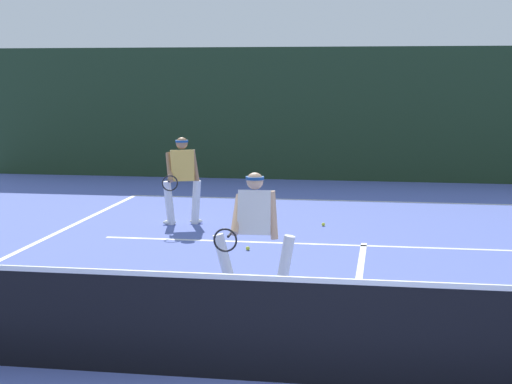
# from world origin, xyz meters

# --- Properties ---
(court_line_baseline_far) EXTENTS (10.93, 0.10, 0.01)m
(court_line_baseline_far) POSITION_xyz_m (0.00, 10.98, 0.00)
(court_line_baseline_far) COLOR white
(court_line_baseline_far) RESTS_ON ground_plane
(court_line_service) EXTENTS (8.91, 0.10, 0.01)m
(court_line_service) POSITION_xyz_m (0.00, 6.19, 0.00)
(court_line_service) COLOR white
(court_line_service) RESTS_ON ground_plane
(court_line_centre) EXTENTS (0.10, 6.40, 0.01)m
(court_line_centre) POSITION_xyz_m (0.00, 3.20, 0.00)
(court_line_centre) COLOR white
(court_line_centre) RESTS_ON ground_plane
(tennis_net) EXTENTS (11.97, 0.09, 1.09)m
(tennis_net) POSITION_xyz_m (0.00, 0.00, 0.52)
(tennis_net) COLOR #1E4723
(tennis_net) RESTS_ON ground_plane
(player_near) EXTENTS (1.07, 0.87, 1.60)m
(player_near) POSITION_xyz_m (-1.29, 2.87, 0.88)
(player_near) COLOR silver
(player_near) RESTS_ON ground_plane
(player_far) EXTENTS (0.76, 0.92, 1.66)m
(player_far) POSITION_xyz_m (-3.45, 7.60, 0.91)
(player_far) COLOR silver
(player_far) RESTS_ON ground_plane
(tennis_ball) EXTENTS (0.07, 0.07, 0.07)m
(tennis_ball) POSITION_xyz_m (-1.84, 5.54, 0.03)
(tennis_ball) COLOR #D1E033
(tennis_ball) RESTS_ON ground_plane
(tennis_ball_extra) EXTENTS (0.07, 0.07, 0.07)m
(tennis_ball_extra) POSITION_xyz_m (-0.80, 7.84, 0.03)
(tennis_ball_extra) COLOR #D1E033
(tennis_ball_extra) RESTS_ON ground_plane
(back_fence_windscreen) EXTENTS (21.55, 0.12, 3.53)m
(back_fence_windscreen) POSITION_xyz_m (0.00, 14.50, 1.77)
(back_fence_windscreen) COLOR #1F351F
(back_fence_windscreen) RESTS_ON ground_plane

